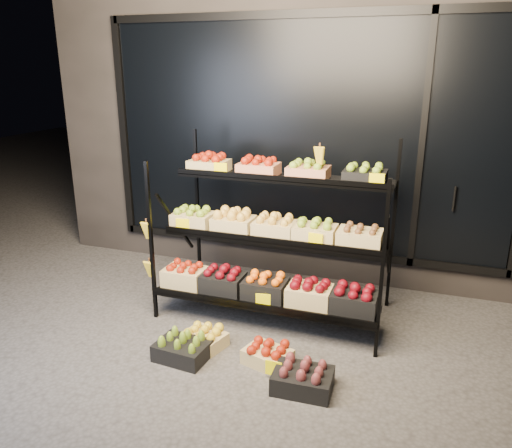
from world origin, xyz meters
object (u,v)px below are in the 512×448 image
at_px(display_rack, 271,237).
at_px(floor_crate_left, 204,337).
at_px(floor_crate_midleft, 182,348).
at_px(floor_crate_midright, 268,354).

distance_m(display_rack, floor_crate_left, 1.07).
xyz_separation_m(floor_crate_midleft, floor_crate_midright, (0.68, 0.16, -0.01)).
height_order(floor_crate_left, floor_crate_midright, floor_crate_midright).
relative_size(floor_crate_left, floor_crate_midleft, 0.91).
relative_size(floor_crate_left, floor_crate_midright, 0.96).
distance_m(display_rack, floor_crate_midright, 1.09).
distance_m(display_rack, floor_crate_midleft, 1.27).
distance_m(floor_crate_left, floor_crate_midright, 0.60).
bearing_deg(display_rack, floor_crate_left, -116.08).
xyz_separation_m(display_rack, floor_crate_midright, (0.23, -0.81, -0.70)).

